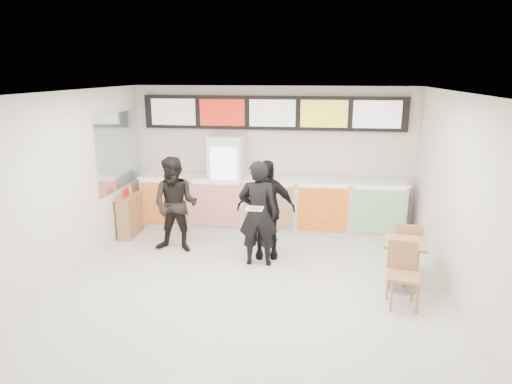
% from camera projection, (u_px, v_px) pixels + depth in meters
% --- Properties ---
extents(floor, '(7.00, 7.00, 0.00)m').
position_uv_depth(floor, '(249.00, 297.00, 6.85)').
color(floor, beige).
rests_on(floor, ground).
extents(ceiling, '(7.00, 7.00, 0.00)m').
position_uv_depth(ceiling, '(248.00, 94.00, 6.08)').
color(ceiling, white).
rests_on(ceiling, wall_back).
extents(wall_back, '(6.00, 0.00, 6.00)m').
position_uv_depth(wall_back, '(273.00, 157.00, 9.82)').
color(wall_back, silver).
rests_on(wall_back, floor).
extents(wall_left, '(0.00, 7.00, 7.00)m').
position_uv_depth(wall_left, '(51.00, 194.00, 6.86)').
color(wall_left, silver).
rests_on(wall_left, floor).
extents(wall_right, '(0.00, 7.00, 7.00)m').
position_uv_depth(wall_right, '(470.00, 210.00, 6.08)').
color(wall_right, silver).
rests_on(wall_right, floor).
extents(service_counter, '(5.56, 0.77, 1.14)m').
position_uv_depth(service_counter, '(270.00, 204.00, 9.67)').
color(service_counter, silver).
rests_on(service_counter, floor).
extents(menu_board, '(5.50, 0.14, 0.70)m').
position_uv_depth(menu_board, '(273.00, 113.00, 9.49)').
color(menu_board, black).
rests_on(menu_board, wall_back).
extents(drinks_fridge, '(0.70, 0.67, 2.00)m').
position_uv_depth(drinks_fridge, '(227.00, 182.00, 9.69)').
color(drinks_fridge, white).
rests_on(drinks_fridge, floor).
extents(mirror_panel, '(0.01, 2.00, 1.50)m').
position_uv_depth(mirror_panel, '(119.00, 151.00, 9.14)').
color(mirror_panel, '#B2B7BF').
rests_on(mirror_panel, wall_left).
extents(customer_main, '(0.69, 0.47, 1.86)m').
position_uv_depth(customer_main, '(258.00, 213.00, 7.82)').
color(customer_main, black).
rests_on(customer_main, floor).
extents(customer_left, '(0.92, 0.74, 1.80)m').
position_uv_depth(customer_left, '(176.00, 205.00, 8.42)').
color(customer_left, black).
rests_on(customer_left, floor).
extents(customer_mid, '(1.10, 0.55, 1.80)m').
position_uv_depth(customer_mid, '(266.00, 209.00, 8.17)').
color(customer_mid, black).
rests_on(customer_mid, floor).
extents(pizza_slice, '(0.36, 0.36, 0.02)m').
position_uv_depth(pizza_slice, '(254.00, 208.00, 7.33)').
color(pizza_slice, beige).
rests_on(pizza_slice, customer_main).
extents(cafe_table, '(0.74, 1.65, 0.93)m').
position_uv_depth(cafe_table, '(405.00, 256.00, 6.99)').
color(cafe_table, tan).
rests_on(cafe_table, floor).
extents(condiment_ledge, '(0.31, 0.76, 1.01)m').
position_uv_depth(condiment_ledge, '(130.00, 215.00, 9.35)').
color(condiment_ledge, tan).
rests_on(condiment_ledge, floor).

